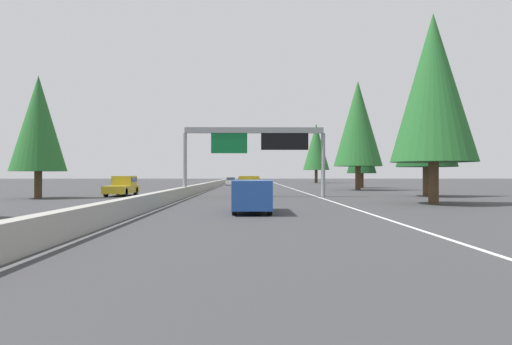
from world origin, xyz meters
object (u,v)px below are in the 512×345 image
at_px(minivan_far_center, 252,194).
at_px(conifer_left_near, 38,123).
at_px(conifer_right_mid, 358,124).
at_px(oncoming_near, 123,186).
at_px(conifer_right_foreground, 433,88).
at_px(conifer_right_far, 362,148).
at_px(conifer_right_distant, 316,147).
at_px(sedan_mid_right, 231,182).
at_px(sedan_mid_center, 248,184).
at_px(sign_gantry_overhead, 256,142).
at_px(conifer_right_near, 426,115).
at_px(pickup_distant_b, 249,186).

bearing_deg(minivan_far_center, conifer_left_near, 51.17).
height_order(conifer_right_mid, conifer_left_near, conifer_right_mid).
distance_m(oncoming_near, conifer_right_foreground, 28.38).
bearing_deg(conifer_right_foreground, conifer_left_near, 75.38).
bearing_deg(conifer_right_far, conifer_right_distant, 1.22).
relative_size(sedan_mid_right, conifer_right_mid, 0.31).
xyz_separation_m(minivan_far_center, sedan_mid_center, (38.62, 0.29, -0.27)).
bearing_deg(conifer_right_distant, minivan_far_center, 169.23).
xyz_separation_m(conifer_right_foreground, conifer_left_near, (7.87, 30.15, -1.57)).
height_order(conifer_right_foreground, conifer_right_mid, conifer_right_mid).
relative_size(sign_gantry_overhead, conifer_right_mid, 0.91).
distance_m(sign_gantry_overhead, minivan_far_center, 16.82).
relative_size(minivan_far_center, conifer_right_foreground, 0.39).
bearing_deg(conifer_right_far, oncoming_near, 130.15).
height_order(sign_gantry_overhead, conifer_right_mid, conifer_right_mid).
distance_m(sedan_mid_right, conifer_right_near, 49.02).
xyz_separation_m(sedan_mid_center, conifer_right_distant, (44.87, -16.17, 7.96)).
xyz_separation_m(sign_gantry_overhead, oncoming_near, (2.82, 12.62, -4.01)).
xyz_separation_m(pickup_distant_b, conifer_right_distant, (66.31, -16.04, 7.73)).
distance_m(minivan_far_center, conifer_right_near, 24.37).
distance_m(sign_gantry_overhead, conifer_right_far, 31.68).
distance_m(conifer_right_foreground, conifer_left_near, 31.20).
relative_size(conifer_right_near, conifer_right_far, 1.23).
xyz_separation_m(oncoming_near, conifer_right_distant, (64.32, -28.02, 7.73)).
relative_size(oncoming_near, conifer_right_distant, 0.39).
bearing_deg(pickup_distant_b, oncoming_near, 80.60).
bearing_deg(conifer_right_distant, pickup_distant_b, 166.40).
bearing_deg(pickup_distant_b, conifer_right_mid, -40.39).
bearing_deg(sign_gantry_overhead, minivan_far_center, 178.30).
height_order(oncoming_near, conifer_right_distant, conifer_right_distant).
bearing_deg(minivan_far_center, oncoming_near, 32.35).
distance_m(conifer_right_mid, conifer_right_far, 10.69).
relative_size(minivan_far_center, sedan_mid_right, 1.14).
bearing_deg(sedan_mid_right, sign_gantry_overhead, -174.83).
distance_m(minivan_far_center, conifer_right_mid, 37.03).
xyz_separation_m(minivan_far_center, conifer_right_foreground, (6.51, -12.30, 6.91)).
distance_m(pickup_distant_b, conifer_right_near, 17.48).
relative_size(sign_gantry_overhead, minivan_far_center, 2.54).
height_order(conifer_right_far, conifer_right_distant, conifer_right_distant).
bearing_deg(pickup_distant_b, conifer_right_near, -90.14).
distance_m(minivan_far_center, oncoming_near, 22.68).
xyz_separation_m(sedan_mid_right, conifer_right_mid, (-28.00, -17.36, 7.82)).
xyz_separation_m(sedan_mid_center, conifer_right_mid, (-5.07, -14.05, 7.82)).
bearing_deg(conifer_left_near, sedan_mid_right, -16.81).
bearing_deg(oncoming_near, pickup_distant_b, 80.60).
xyz_separation_m(pickup_distant_b, conifer_right_far, (26.34, -16.89, 5.14)).
height_order(conifer_right_foreground, conifer_right_far, conifer_right_foreground).
height_order(sign_gantry_overhead, conifer_right_foreground, conifer_right_foreground).
height_order(minivan_far_center, sedan_mid_right, minivan_far_center).
xyz_separation_m(sedan_mid_right, conifer_right_foreground, (-55.03, -15.90, 7.17)).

